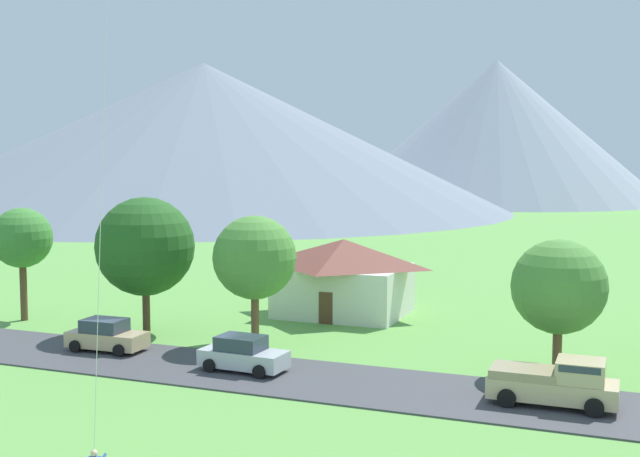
{
  "coord_description": "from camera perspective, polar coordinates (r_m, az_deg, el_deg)",
  "views": [
    {
      "loc": [
        9.76,
        -7.65,
        10.34
      ],
      "look_at": [
        -1.25,
        20.25,
        7.62
      ],
      "focal_mm": 44.46,
      "sensor_mm": 36.0,
      "label": 1
    }
  ],
  "objects": [
    {
      "name": "parked_car_tan_mid_west",
      "position": [
        43.92,
        -15.12,
        -7.46
      ],
      "size": [
        4.25,
        2.18,
        1.68
      ],
      "color": "tan",
      "rests_on": "road_strip"
    },
    {
      "name": "house_leftmost",
      "position": [
        52.0,
        1.72,
        -3.41
      ],
      "size": [
        8.52,
        7.08,
        4.98
      ],
      "color": "silver",
      "rests_on": "ground"
    },
    {
      "name": "tree_near_right",
      "position": [
        38.93,
        16.81,
        -4.05
      ],
      "size": [
        4.47,
        4.47,
        6.5
      ],
      "color": "brown",
      "rests_on": "ground"
    },
    {
      "name": "pickup_truck_sand_west_side",
      "position": [
        34.72,
        16.63,
        -10.54
      ],
      "size": [
        5.21,
        2.33,
        1.99
      ],
      "color": "#C6B284",
      "rests_on": "road_strip"
    },
    {
      "name": "road_strip",
      "position": [
        36.21,
        5.09,
        -11.37
      ],
      "size": [
        160.0,
        6.33,
        0.08
      ],
      "primitive_type": "cube",
      "color": "#424247",
      "rests_on": "ground"
    },
    {
      "name": "mountain_west_ridge",
      "position": [
        154.97,
        -8.33,
        6.52
      ],
      "size": [
        116.96,
        116.96,
        28.23
      ],
      "primitive_type": "cone",
      "color": "slate",
      "rests_on": "ground"
    },
    {
      "name": "tree_center",
      "position": [
        43.32,
        -4.73,
        -2.11
      ],
      "size": [
        4.59,
        4.59,
        7.17
      ],
      "color": "brown",
      "rests_on": "ground"
    },
    {
      "name": "mountain_east_ridge",
      "position": [
        189.63,
        12.53,
        6.86
      ],
      "size": [
        75.05,
        75.05,
        32.64
      ],
      "primitive_type": "cone",
      "color": "gray",
      "rests_on": "ground"
    },
    {
      "name": "tree_near_left",
      "position": [
        53.22,
        -20.67,
        -0.67
      ],
      "size": [
        3.79,
        3.79,
        7.16
      ],
      "color": "brown",
      "rests_on": "ground"
    },
    {
      "name": "parked_car_silver_west_end",
      "position": [
        38.72,
        -5.57,
        -9.01
      ],
      "size": [
        4.28,
        2.24,
        1.68
      ],
      "color": "#B7BCC1",
      "rests_on": "road_strip"
    },
    {
      "name": "tree_left_of_center",
      "position": [
        47.13,
        -12.48,
        -1.27
      ],
      "size": [
        5.76,
        5.76,
        8.03
      ],
      "color": "brown",
      "rests_on": "ground"
    }
  ]
}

